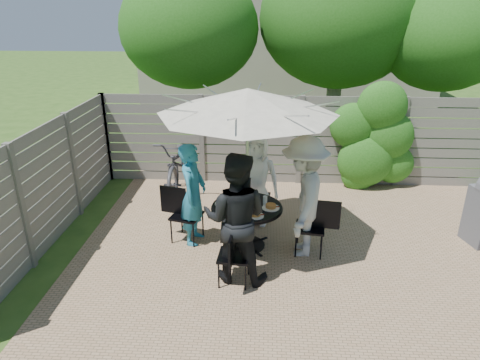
# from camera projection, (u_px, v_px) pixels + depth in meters

# --- Properties ---
(backyard_envelope) EXTENTS (60.00, 60.00, 5.00)m
(backyard_envelope) POSITION_uv_depth(u_px,v_px,m) (290.00, 32.00, 14.75)
(backyard_envelope) COLOR #2D4E18
(backyard_envelope) RESTS_ON ground
(patio_table) EXTENTS (1.19, 1.19, 0.69)m
(patio_table) POSITION_uv_depth(u_px,v_px,m) (247.00, 219.00, 6.46)
(patio_table) COLOR black
(patio_table) RESTS_ON ground
(umbrella) EXTENTS (2.84, 2.84, 2.45)m
(umbrella) POSITION_uv_depth(u_px,v_px,m) (248.00, 101.00, 5.79)
(umbrella) COLOR silver
(umbrella) RESTS_ON ground
(chair_back) EXTENTS (0.49, 0.65, 0.86)m
(chair_back) POSITION_uv_depth(u_px,v_px,m) (257.00, 205.00, 7.42)
(chair_back) COLOR black
(chair_back) RESTS_ON ground
(person_back) EXTENTS (0.85, 0.61, 1.61)m
(person_back) POSITION_uv_depth(u_px,v_px,m) (256.00, 179.00, 7.09)
(person_back) COLOR white
(person_back) RESTS_ON ground
(chair_left) EXTENTS (0.68, 0.53, 0.90)m
(chair_left) POSITION_uv_depth(u_px,v_px,m) (186.00, 225.00, 6.72)
(chair_left) COLOR black
(chair_left) RESTS_ON ground
(person_left) EXTENTS (0.46, 0.64, 1.61)m
(person_left) POSITION_uv_depth(u_px,v_px,m) (193.00, 195.00, 6.49)
(person_left) COLOR teal
(person_left) RESTS_ON ground
(chair_front) EXTENTS (0.43, 0.63, 0.85)m
(chair_front) POSITION_uv_depth(u_px,v_px,m) (234.00, 267.00, 5.67)
(chair_front) COLOR black
(chair_front) RESTS_ON ground
(person_front) EXTENTS (0.96, 0.80, 1.81)m
(person_front) POSITION_uv_depth(u_px,v_px,m) (236.00, 219.00, 5.55)
(person_front) COLOR black
(person_front) RESTS_ON ground
(chair_right) EXTENTS (0.66, 0.48, 0.88)m
(chair_right) POSITION_uv_depth(u_px,v_px,m) (310.00, 237.00, 6.37)
(chair_right) COLOR black
(chair_right) RESTS_ON ground
(person_right) EXTENTS (0.83, 1.26, 1.82)m
(person_right) POSITION_uv_depth(u_px,v_px,m) (304.00, 197.00, 6.15)
(person_right) COLOR #B5B4B0
(person_right) RESTS_ON ground
(plate_back) EXTENTS (0.26, 0.26, 0.06)m
(plate_back) POSITION_uv_depth(u_px,v_px,m) (251.00, 195.00, 6.70)
(plate_back) COLOR white
(plate_back) RESTS_ON patio_table
(plate_left) EXTENTS (0.26, 0.26, 0.06)m
(plate_left) POSITION_uv_depth(u_px,v_px,m) (223.00, 203.00, 6.44)
(plate_left) COLOR white
(plate_left) RESTS_ON patio_table
(plate_front) EXTENTS (0.26, 0.26, 0.06)m
(plate_front) POSITION_uv_depth(u_px,v_px,m) (242.00, 216.00, 6.05)
(plate_front) COLOR white
(plate_front) RESTS_ON patio_table
(plate_right) EXTENTS (0.26, 0.26, 0.06)m
(plate_right) POSITION_uv_depth(u_px,v_px,m) (271.00, 207.00, 6.31)
(plate_right) COLOR white
(plate_right) RESTS_ON patio_table
(plate_extra) EXTENTS (0.24, 0.24, 0.06)m
(plate_extra) POSITION_uv_depth(u_px,v_px,m) (256.00, 215.00, 6.07)
(plate_extra) COLOR white
(plate_extra) RESTS_ON patio_table
(glass_back) EXTENTS (0.07, 0.07, 0.14)m
(glass_back) POSITION_uv_depth(u_px,v_px,m) (243.00, 194.00, 6.61)
(glass_back) COLOR silver
(glass_back) RESTS_ON patio_table
(glass_left) EXTENTS (0.07, 0.07, 0.14)m
(glass_left) POSITION_uv_depth(u_px,v_px,m) (228.00, 203.00, 6.31)
(glass_left) COLOR silver
(glass_left) RESTS_ON patio_table
(glass_front) EXTENTS (0.07, 0.07, 0.14)m
(glass_front) POSITION_uv_depth(u_px,v_px,m) (251.00, 210.00, 6.10)
(glass_front) COLOR silver
(glass_front) RESTS_ON patio_table
(glass_right) EXTENTS (0.07, 0.07, 0.14)m
(glass_right) POSITION_uv_depth(u_px,v_px,m) (265.00, 200.00, 6.41)
(glass_right) COLOR silver
(glass_right) RESTS_ON patio_table
(syrup_jug) EXTENTS (0.09, 0.09, 0.16)m
(syrup_jug) POSITION_uv_depth(u_px,v_px,m) (244.00, 200.00, 6.41)
(syrup_jug) COLOR #59280C
(syrup_jug) RESTS_ON patio_table
(coffee_cup) EXTENTS (0.08, 0.08, 0.12)m
(coffee_cup) POSITION_uv_depth(u_px,v_px,m) (256.00, 197.00, 6.54)
(coffee_cup) COLOR #C6B293
(coffee_cup) RESTS_ON patio_table
(bicycle) EXTENTS (0.77, 2.12, 1.11)m
(bicycle) POSITION_uv_depth(u_px,v_px,m) (181.00, 163.00, 8.55)
(bicycle) COLOR #333338
(bicycle) RESTS_ON ground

